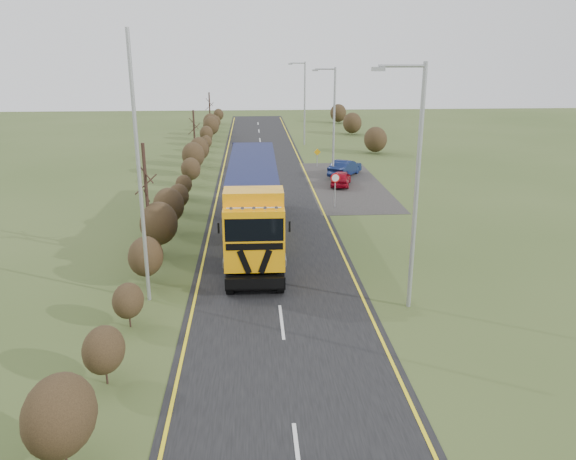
{
  "coord_description": "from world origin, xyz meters",
  "views": [
    {
      "loc": [
        -1.09,
        -24.39,
        10.48
      ],
      "look_at": [
        0.7,
        2.68,
        1.75
      ],
      "focal_mm": 35.0,
      "sensor_mm": 36.0,
      "label": 1
    }
  ],
  "objects_px": {
    "car_red_hatchback": "(341,178)",
    "streetlight_near": "(414,179)",
    "speed_sign": "(335,183)",
    "car_blue_sedan": "(345,168)",
    "lorry": "(253,197)"
  },
  "relations": [
    {
      "from": "car_red_hatchback",
      "to": "streetlight_near",
      "type": "distance_m",
      "value": 22.96
    },
    {
      "from": "speed_sign",
      "to": "streetlight_near",
      "type": "bearing_deg",
      "value": -87.45
    },
    {
      "from": "car_red_hatchback",
      "to": "lorry",
      "type": "bearing_deg",
      "value": 75.62
    },
    {
      "from": "car_blue_sedan",
      "to": "speed_sign",
      "type": "xyz_separation_m",
      "value": [
        -2.36,
        -10.1,
        1.0
      ]
    },
    {
      "from": "car_blue_sedan",
      "to": "streetlight_near",
      "type": "distance_m",
      "value": 26.61
    },
    {
      "from": "lorry",
      "to": "car_red_hatchback",
      "type": "relative_size",
      "value": 4.52
    },
    {
      "from": "lorry",
      "to": "streetlight_near",
      "type": "relative_size",
      "value": 1.61
    },
    {
      "from": "lorry",
      "to": "streetlight_near",
      "type": "height_order",
      "value": "streetlight_near"
    },
    {
      "from": "streetlight_near",
      "to": "speed_sign",
      "type": "relative_size",
      "value": 4.16
    },
    {
      "from": "car_blue_sedan",
      "to": "speed_sign",
      "type": "height_order",
      "value": "speed_sign"
    },
    {
      "from": "speed_sign",
      "to": "car_blue_sedan",
      "type": "bearing_deg",
      "value": 76.86
    },
    {
      "from": "car_blue_sedan",
      "to": "lorry",
      "type": "bearing_deg",
      "value": 96.92
    },
    {
      "from": "car_red_hatchback",
      "to": "speed_sign",
      "type": "height_order",
      "value": "speed_sign"
    },
    {
      "from": "speed_sign",
      "to": "lorry",
      "type": "bearing_deg",
      "value": -129.87
    },
    {
      "from": "car_red_hatchback",
      "to": "speed_sign",
      "type": "bearing_deg",
      "value": 91.31
    }
  ]
}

